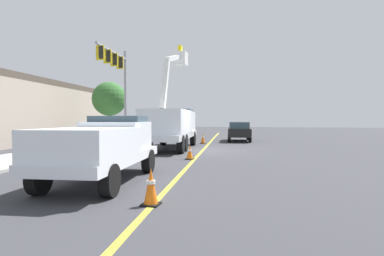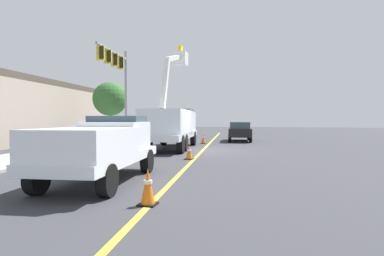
{
  "view_description": "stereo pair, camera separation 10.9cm",
  "coord_description": "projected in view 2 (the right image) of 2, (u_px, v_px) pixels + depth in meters",
  "views": [
    {
      "loc": [
        -18.94,
        -3.82,
        1.95
      ],
      "look_at": [
        0.01,
        0.64,
        1.4
      ],
      "focal_mm": 29.6,
      "sensor_mm": 36.0,
      "label": 1
    },
    {
      "loc": [
        -18.92,
        -3.93,
        1.95
      ],
      "look_at": [
        0.01,
        0.64,
        1.4
      ],
      "focal_mm": 29.6,
      "sensor_mm": 36.0,
      "label": 2
    }
  ],
  "objects": [
    {
      "name": "traffic_cone_mid_rear",
      "position": [
        203.0,
        139.0,
        25.1
      ],
      "size": [
        0.4,
        0.4,
        0.82
      ],
      "color": "black",
      "rests_on": "ground"
    },
    {
      "name": "lane_centre_stripe",
      "position": [
        202.0,
        151.0,
        19.36
      ],
      "size": [
        49.73,
        5.52,
        0.01
      ],
      "primitive_type": "cube",
      "rotation": [
        0.0,
        0.0,
        0.11
      ],
      "color": "yellow",
      "rests_on": "ground"
    },
    {
      "name": "traffic_cone_mid_front",
      "position": [
        189.0,
        152.0,
        15.29
      ],
      "size": [
        0.4,
        0.4,
        0.69
      ],
      "color": "black",
      "rests_on": "ground"
    },
    {
      "name": "traffic_signal_mast",
      "position": [
        118.0,
        73.0,
        24.93
      ],
      "size": [
        5.9,
        0.99,
        7.71
      ],
      "color": "gray",
      "rests_on": "ground"
    },
    {
      "name": "sidewalk_far_side",
      "position": [
        76.0,
        148.0,
        20.42
      ],
      "size": [
        60.04,
        10.01,
        0.12
      ],
      "primitive_type": "cube",
      "rotation": [
        0.0,
        0.0,
        0.11
      ],
      "color": "#9E9E99",
      "rests_on": "ground"
    },
    {
      "name": "passing_minivan",
      "position": [
        240.0,
        130.0,
        27.97
      ],
      "size": [
        4.98,
        2.4,
        1.69
      ],
      "color": "black",
      "rests_on": "ground"
    },
    {
      "name": "service_pickup_truck",
      "position": [
        101.0,
        146.0,
        9.78
      ],
      "size": [
        5.79,
        2.69,
        2.06
      ],
      "color": "white",
      "rests_on": "ground"
    },
    {
      "name": "traffic_cone_leading",
      "position": [
        148.0,
        187.0,
        7.16
      ],
      "size": [
        0.4,
        0.4,
        0.85
      ],
      "color": "black",
      "rests_on": "ground"
    },
    {
      "name": "commercial_building_backdrop",
      "position": [
        4.0,
        112.0,
        26.7
      ],
      "size": [
        26.12,
        12.17,
        5.17
      ],
      "color": "#A89989",
      "rests_on": "ground"
    },
    {
      "name": "ground",
      "position": [
        202.0,
        151.0,
        19.36
      ],
      "size": [
        120.0,
        120.0,
        0.0
      ],
      "primitive_type": "plane",
      "color": "#38383D"
    },
    {
      "name": "utility_bucket_truck",
      "position": [
        171.0,
        124.0,
        20.92
      ],
      "size": [
        8.42,
        3.36,
        7.03
      ],
      "color": "white",
      "rests_on": "ground"
    },
    {
      "name": "street_tree_right",
      "position": [
        110.0,
        99.0,
        28.66
      ],
      "size": [
        3.08,
        3.08,
        5.32
      ],
      "color": "brown",
      "rests_on": "ground"
    }
  ]
}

